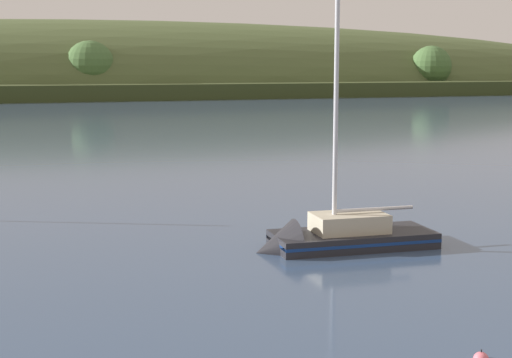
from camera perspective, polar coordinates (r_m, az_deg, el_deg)
name	(u,v)px	position (r m, az deg, el deg)	size (l,w,h in m)	color
far_shoreline_hill	(130,92)	(243.03, -9.52, 6.48)	(537.90, 141.71, 45.04)	#35401E
sailboat_midwater_white	(332,244)	(35.50, 5.73, -4.90)	(8.55, 3.16, 14.15)	#232328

